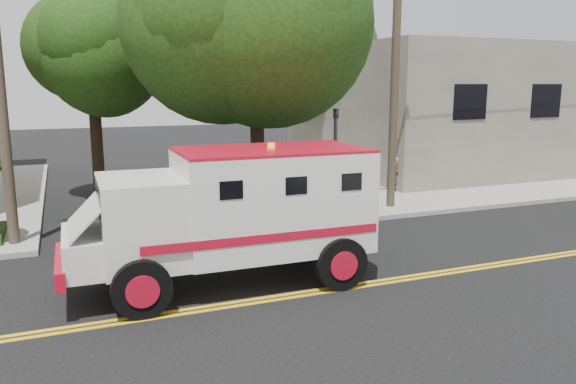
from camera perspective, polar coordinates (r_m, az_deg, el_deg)
name	(u,v)px	position (r m, az deg, el deg)	size (l,w,h in m)	color
ground	(292,296)	(11.92, 0.42, -10.50)	(100.00, 100.00, 0.00)	black
sidewalk_ne	(433,168)	(29.96, 14.54, 2.36)	(17.00, 17.00, 0.15)	gray
building_right	(454,107)	(30.99, 16.51, 8.25)	(14.00, 12.00, 6.00)	#635F55
utility_pole_right	(395,80)	(19.55, 10.79, 11.16)	(0.28, 0.28, 9.00)	#382D23
tree_left	(100,45)	(22.14, -18.54, 13.94)	(4.48, 4.20, 7.70)	black
tree_right	(335,49)	(29.18, 4.76, 14.31)	(4.80, 4.50, 8.20)	black
traffic_signal	(335,152)	(17.91, 4.82, 4.06)	(0.15, 0.18, 3.60)	#3F3F42
armored_truck	(235,209)	(12.22, -5.42, -1.69)	(6.58, 2.74, 2.98)	silver
pedestrian_a	(358,178)	(20.17, 7.17, 1.37)	(0.65, 0.43, 1.78)	gray
pedestrian_b	(399,168)	(22.81, 11.23, 2.44)	(0.90, 0.70, 1.84)	gray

